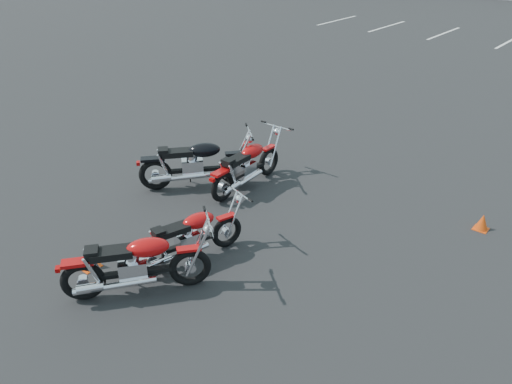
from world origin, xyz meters
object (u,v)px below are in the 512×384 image
Objects in this scene: motorcycle_third_red at (190,237)px; motorcycle_rear_red at (136,265)px; motorcycle_front_red at (247,166)px; motorcycle_second_black at (195,163)px.

motorcycle_rear_red is at bearing -90.01° from motorcycle_third_red.
motorcycle_front_red is 1.01m from motorcycle_second_black.
motorcycle_third_red is at bearing 89.99° from motorcycle_rear_red.
motorcycle_front_red is at bearing 110.89° from motorcycle_third_red.
motorcycle_third_red is 0.98× the size of motorcycle_rear_red.
motorcycle_front_red is 1.05× the size of motorcycle_second_black.
motorcycle_rear_red reaches higher than motorcycle_third_red.
motorcycle_third_red is at bearing -69.11° from motorcycle_front_red.
motorcycle_third_red is (1.71, -1.78, -0.08)m from motorcycle_second_black.
motorcycle_second_black is at bearing 133.95° from motorcycle_third_red.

